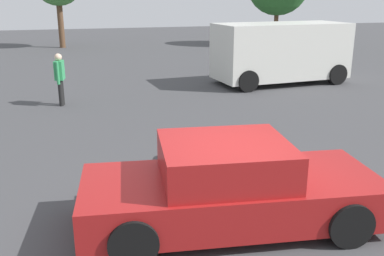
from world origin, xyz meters
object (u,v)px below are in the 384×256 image
at_px(dog, 175,148).
at_px(pedestrian, 60,75).
at_px(van_white, 281,51).
at_px(sedan_foreground, 229,187).

bearing_deg(dog, pedestrian, -126.48).
relative_size(dog, van_white, 0.11).
distance_m(sedan_foreground, pedestrian, 8.55).
bearing_deg(van_white, sedan_foreground, 54.94).
distance_m(dog, pedestrian, 5.94).
height_order(dog, pedestrian, pedestrian).
bearing_deg(dog, van_white, 171.10).
distance_m(van_white, pedestrian, 8.13).
bearing_deg(van_white, dog, 45.21).
bearing_deg(pedestrian, dog, 123.60).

